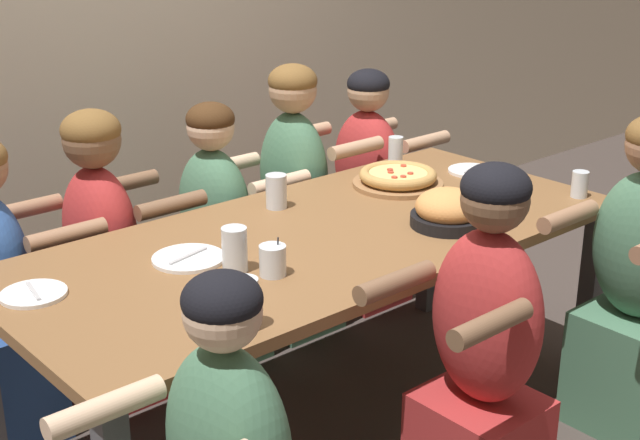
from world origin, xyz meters
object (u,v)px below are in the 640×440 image
skillet_bowl (448,211)px  drinking_glass_c (396,152)px  diner_far_midright (295,210)px  drinking_glass_b (235,250)px  drinking_glass_e (245,306)px  diner_near_right (635,291)px  empty_plate_c (189,258)px  diner_far_right (367,198)px  empty_plate_a (472,171)px  drinking_glass_a (580,186)px  diner_far_center (217,245)px  cocktail_glass_blue (273,262)px  diner_far_midleft (104,269)px  pizza_board_main (398,178)px  drinking_glass_d (276,191)px  diner_near_center (482,370)px  empty_plate_b (34,294)px

skillet_bowl → drinking_glass_c: 0.74m
diner_far_midright → drinking_glass_b: bearing=-48.4°
drinking_glass_e → diner_far_midright: (1.08, 1.11, -0.28)m
skillet_bowl → drinking_glass_b: (-0.79, 0.17, 0.02)m
diner_far_midright → diner_near_right: 1.47m
empty_plate_c → diner_far_right: size_ratio=0.21×
empty_plate_a → drinking_glass_c: (-0.17, 0.28, 0.05)m
drinking_glass_a → diner_far_center: size_ratio=0.09×
skillet_bowl → cocktail_glass_blue: (-0.72, 0.07, -0.01)m
skillet_bowl → diner_far_right: 1.12m
cocktail_glass_blue → diner_far_midleft: size_ratio=0.10×
pizza_board_main → drinking_glass_c: size_ratio=2.86×
drinking_glass_b → diner_near_right: (1.27, -0.64, -0.30)m
pizza_board_main → drinking_glass_c: 0.28m
skillet_bowl → drinking_glass_d: (-0.33, 0.54, 0.01)m
diner_far_center → drinking_glass_a: bearing=41.9°
drinking_glass_b → drinking_glass_c: size_ratio=1.13×
drinking_glass_e → diner_near_right: size_ratio=0.12×
drinking_glass_b → diner_far_midleft: size_ratio=0.12×
cocktail_glass_blue → diner_near_center: (0.35, -0.54, -0.27)m
cocktail_glass_blue → diner_near_right: (1.20, -0.54, -0.27)m
cocktail_glass_blue → pizza_board_main: bearing=21.6°
empty_plate_c → diner_near_center: (0.48, -0.81, -0.24)m
empty_plate_c → diner_far_center: 0.84m
diner_far_center → diner_near_right: (0.81, -1.41, 0.04)m
empty_plate_c → diner_far_right: (1.37, 0.61, -0.26)m
drinking_glass_c → diner_near_right: 1.15m
drinking_glass_d → drinking_glass_b: bearing=-140.7°
drinking_glass_b → diner_far_midright: size_ratio=0.12×
diner_far_midleft → drinking_glass_a: bearing=54.0°
empty_plate_c → skillet_bowl: bearing=-21.3°
skillet_bowl → empty_plate_a: (0.56, 0.35, -0.05)m
empty_plate_b → diner_far_center: 1.17m
pizza_board_main → drinking_glass_a: (0.43, -0.55, 0.01)m
diner_near_right → cocktail_glass_blue: bearing=65.7°
diner_far_midleft → drinking_glass_b: bearing=3.8°
skillet_bowl → empty_plate_c: skillet_bowl is taller
pizza_board_main → skillet_bowl: (-0.19, -0.43, 0.02)m
diner_far_center → diner_far_midleft: bearing=-90.0°
empty_plate_a → cocktail_glass_blue: (-1.28, -0.29, 0.04)m
drinking_glass_a → drinking_glass_d: drinking_glass_d is taller
skillet_bowl → diner_near_center: bearing=-127.9°
diner_far_center → empty_plate_b: bearing=-61.7°
cocktail_glass_blue → drinking_glass_c: drinking_glass_c is taller
cocktail_glass_blue → drinking_glass_d: 0.62m
drinking_glass_c → drinking_glass_b: bearing=-158.4°
diner_near_right → diner_far_midleft: bearing=43.0°
cocktail_glass_blue → diner_far_midright: diner_far_midright is taller
diner_far_right → diner_far_center: (-0.86, -0.00, -0.01)m
drinking_glass_b → drinking_glass_e: (-0.20, -0.33, -0.01)m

